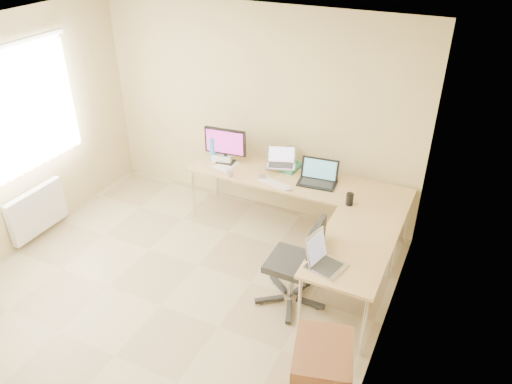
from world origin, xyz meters
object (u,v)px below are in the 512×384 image
at_px(laptop_center, 281,158).
at_px(office_chair, 292,261).
at_px(desk_main, 296,205).
at_px(water_bottle, 213,149).
at_px(keyboard, 274,183).
at_px(desk_fan, 221,144).
at_px(laptop_black, 318,173).
at_px(mug, 230,173).
at_px(cabinet, 320,382).
at_px(desk_return, 350,276).
at_px(monitor, 225,146).
at_px(laptop_return, 327,256).

distance_m(laptop_center, office_chair, 1.54).
bearing_deg(desk_main, water_bottle, -179.73).
distance_m(keyboard, desk_fan, 1.04).
bearing_deg(keyboard, desk_main, 64.73).
xyz_separation_m(laptop_black, desk_fan, (-1.38, 0.21, 0.00)).
bearing_deg(office_chair, water_bottle, 142.01).
xyz_separation_m(keyboard, water_bottle, (-0.94, 0.23, 0.15)).
bearing_deg(desk_main, mug, -158.01).
height_order(laptop_center, keyboard, laptop_center).
bearing_deg(desk_fan, laptop_black, 0.11).
bearing_deg(keyboard, cabinet, -44.02).
relative_size(desk_return, keyboard, 3.30).
bearing_deg(desk_fan, water_bottle, -81.06).
height_order(monitor, laptop_center, monitor).
bearing_deg(desk_return, keyboard, 146.75).
distance_m(laptop_black, cabinet, 2.50).
bearing_deg(desk_main, office_chair, -70.20).
distance_m(desk_return, keyboard, 1.44).
distance_m(keyboard, cabinet, 2.48).
bearing_deg(laptop_black, monitor, 173.07).
distance_m(laptop_black, mug, 1.04).
relative_size(monitor, cabinet, 0.72).
height_order(desk_return, laptop_black, laptop_black).
height_order(desk_return, office_chair, office_chair).
xyz_separation_m(keyboard, desk_fan, (-0.94, 0.44, 0.13)).
xyz_separation_m(laptop_center, laptop_black, (0.52, -0.14, -0.02)).
bearing_deg(desk_main, keyboard, -128.85).
xyz_separation_m(desk_return, keyboard, (-1.17, 0.76, 0.37)).
distance_m(desk_return, cabinet, 1.32).
relative_size(laptop_center, mug, 3.99).
height_order(mug, desk_fan, desk_fan).
xyz_separation_m(desk_main, laptop_black, (0.26, -0.01, 0.50)).
bearing_deg(mug, office_chair, -37.62).
bearing_deg(office_chair, laptop_return, -28.29).
distance_m(desk_return, desk_fan, 2.47).
height_order(desk_main, water_bottle, water_bottle).
bearing_deg(laptop_center, office_chair, -81.28).
bearing_deg(laptop_center, keyboard, -97.79).
bearing_deg(laptop_black, laptop_return, -73.32).
bearing_deg(mug, monitor, 125.96).
bearing_deg(water_bottle, laptop_black, -0.40).
relative_size(keyboard, office_chair, 0.39).
xyz_separation_m(desk_return, monitor, (-1.93, 1.01, 0.59)).
bearing_deg(desk_main, desk_fan, 169.93).
relative_size(desk_return, office_chair, 1.30).
height_order(keyboard, mug, mug).
xyz_separation_m(laptop_center, office_chair, (0.69, -1.32, -0.39)).
xyz_separation_m(desk_main, desk_return, (0.98, -1.00, 0.00)).
bearing_deg(office_chair, laptop_black, 97.82).
relative_size(keyboard, laptop_return, 1.08).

